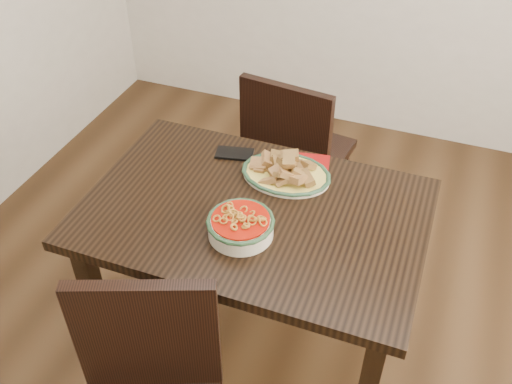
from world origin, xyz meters
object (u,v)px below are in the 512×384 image
(fish_plate, at_px, (286,167))
(noodle_bowl, at_px, (241,224))
(dining_table, at_px, (254,231))
(smartphone, at_px, (235,153))
(chair_far, at_px, (294,150))

(fish_plate, distance_m, noodle_bowl, 0.34)
(dining_table, relative_size, noodle_bowl, 5.23)
(dining_table, relative_size, smartphone, 8.18)
(chair_far, bearing_deg, dining_table, 103.45)
(chair_far, xyz_separation_m, fish_plate, (0.12, -0.50, 0.30))
(noodle_bowl, height_order, smartphone, noodle_bowl)
(chair_far, relative_size, smartphone, 6.25)
(noodle_bowl, distance_m, smartphone, 0.44)
(dining_table, height_order, fish_plate, fish_plate)
(smartphone, bearing_deg, chair_far, 64.18)
(noodle_bowl, xyz_separation_m, smartphone, (-0.19, 0.40, -0.04))
(noodle_bowl, relative_size, smartphone, 1.56)
(chair_far, distance_m, noodle_bowl, 0.89)
(noodle_bowl, bearing_deg, smartphone, 114.97)
(dining_table, height_order, chair_far, chair_far)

